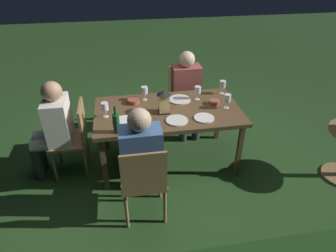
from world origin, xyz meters
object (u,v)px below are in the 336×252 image
chair_side_right_b (144,180)px  wine_glass_a (198,91)px  wine_glass_d (105,107)px  bowl_olives (134,101)px  green_bottle_on_table (116,123)px  plate_d (180,99)px  chair_side_left_a (184,94)px  wine_glass_b (144,91)px  bowl_bread (214,102)px  chair_head_far (74,136)px  wine_glass_e (227,99)px  wine_glass_c (223,85)px  plate_c (177,120)px  person_in_rust (187,90)px  lantern_centerpiece (164,100)px  person_in_cream (53,126)px  plate_b (125,121)px  plate_a (204,118)px  dining_table (168,114)px  person_in_blue (141,154)px

chair_side_right_b → wine_glass_a: (-0.76, -1.04, 0.35)m
wine_glass_d → bowl_olives: size_ratio=1.22×
green_bottle_on_table → plate_d: green_bottle_on_table is taller
green_bottle_on_table → chair_side_left_a: bearing=-127.8°
green_bottle_on_table → wine_glass_b: green_bottle_on_table is taller
green_bottle_on_table → bowl_bread: bearing=-159.8°
chair_head_far → wine_glass_e: size_ratio=5.15×
wine_glass_c → chair_side_left_a: bearing=-56.0°
plate_c → chair_side_left_a: bearing=-106.0°
person_in_rust → bowl_olives: 0.86m
lantern_centerpiece → plate_c: bearing=116.8°
chair_side_left_a → person_in_cream: person_in_cream is taller
person_in_cream → green_bottle_on_table: 0.80m
chair_side_left_a → plate_d: 0.70m
green_bottle_on_table → plate_b: (-0.08, -0.19, -0.10)m
plate_a → plate_d: bearing=-70.1°
chair_head_far → wine_glass_c: (-1.80, -0.30, 0.35)m
chair_side_left_a → plate_d: bearing=73.2°
dining_table → chair_side_left_a: chair_side_left_a is taller
wine_glass_b → bowl_bread: bearing=162.7°
wine_glass_a → bowl_olives: wine_glass_a is taller
wine_glass_a → wine_glass_d: bearing=12.4°
plate_d → dining_table: bearing=50.3°
wine_glass_e → wine_glass_a: bearing=-43.6°
dining_table → wine_glass_d: (0.69, 0.04, 0.17)m
chair_side_left_a → person_in_blue: (0.74, 1.50, 0.15)m
chair_head_far → plate_d: chair_head_far is taller
person_in_cream → plate_c: size_ratio=4.91×
dining_table → person_in_rust: (-0.37, -0.65, -0.03)m
person_in_blue → wine_glass_c: person_in_blue is taller
wine_glass_d → plate_b: (-0.20, 0.14, -0.11)m
wine_glass_a → plate_c: wine_glass_a is taller
wine_glass_d → chair_side_left_a: bearing=-140.0°
plate_b → bowl_olives: size_ratio=1.61×
chair_side_left_a → lantern_centerpiece: lantern_centerpiece is taller
chair_side_left_a → plate_a: chair_side_left_a is taller
wine_glass_c → plate_d: (0.55, 0.09, -0.11)m
wine_glass_d → chair_head_far: bearing=-6.4°
wine_glass_a → plate_a: wine_glass_a is taller
chair_head_far → plate_c: size_ratio=3.71×
plate_c → plate_d: same height
chair_side_right_b → wine_glass_a: size_ratio=5.15×
bowl_olives → wine_glass_e: bearing=164.1°
green_bottle_on_table → person_in_rust: bearing=-132.7°
person_in_cream → bowl_olives: 0.93m
wine_glass_a → bowl_olives: bearing=-2.5°
chair_side_left_a → chair_head_far: 1.67m
chair_head_far → green_bottle_on_table: (-0.49, 0.37, 0.35)m
plate_b → wine_glass_a: bearing=-157.1°
chair_head_far → wine_glass_b: size_ratio=5.15×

